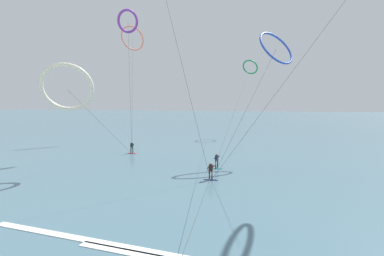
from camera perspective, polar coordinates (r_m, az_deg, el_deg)
sea_water at (r=108.98m, az=9.37°, el=1.50°), size 400.00×200.00×0.08m
surfer_teal at (r=31.07m, az=4.99°, el=-6.82°), size 1.40×0.73×1.70m
surfer_navy at (r=26.67m, az=3.79°, el=-8.86°), size 1.40×0.69×1.70m
surfer_crimson at (r=40.59m, az=-12.02°, el=-4.01°), size 1.40×0.72×1.70m
kite_violet at (r=42.58m, az=-12.77°, el=20.21°), size 2.66×3.18×19.98m
kite_cobalt at (r=37.72m, az=16.60°, el=15.18°), size 9.33×9.87×16.15m
kite_ivory at (r=30.14m, az=-23.81°, el=7.44°), size 5.55×14.23×11.04m
kite_coral at (r=56.97m, az=-11.85°, el=17.28°), size 7.78×16.78×21.60m
kite_emerald at (r=61.46m, az=11.61°, el=11.89°), size 4.34×53.79×15.96m
wave_crest_far at (r=17.16m, az=-21.10°, el=-20.29°), size 12.09×1.88×0.12m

